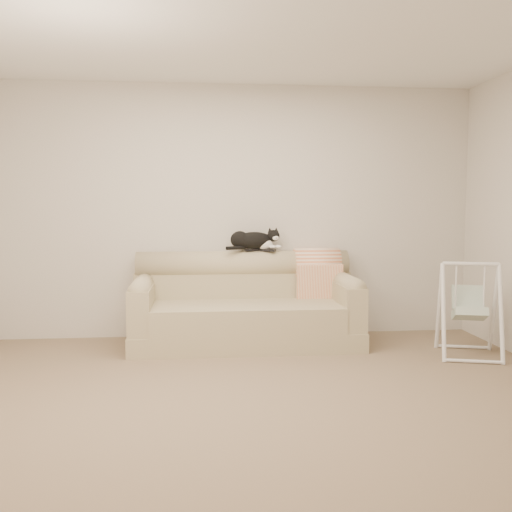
{
  "coord_description": "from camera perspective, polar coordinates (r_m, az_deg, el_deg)",
  "views": [
    {
      "loc": [
        -0.37,
        -3.93,
        1.35
      ],
      "look_at": [
        0.15,
        1.27,
        0.9
      ],
      "focal_mm": 40.0,
      "sensor_mm": 36.0,
      "label": 1
    }
  ],
  "objects": [
    {
      "name": "ground_plane",
      "position": [
        4.17,
        -0.31,
        -13.94
      ],
      "size": [
        5.0,
        5.0,
        0.0
      ],
      "primitive_type": "plane",
      "color": "#746249",
      "rests_on": "ground"
    },
    {
      "name": "room_shell",
      "position": [
        3.95,
        -0.32,
        7.51
      ],
      "size": [
        5.04,
        4.04,
        2.6
      ],
      "color": "beige",
      "rests_on": "ground"
    },
    {
      "name": "sofa",
      "position": [
        5.65,
        -1.1,
        -5.23
      ],
      "size": [
        2.2,
        0.93,
        0.9
      ],
      "color": "tan",
      "rests_on": "ground"
    },
    {
      "name": "remote_a",
      "position": [
        5.83,
        -0.27,
        0.63
      ],
      "size": [
        0.19,
        0.11,
        0.03
      ],
      "color": "black",
      "rests_on": "sofa"
    },
    {
      "name": "remote_b",
      "position": [
        5.81,
        1.19,
        0.58
      ],
      "size": [
        0.17,
        0.13,
        0.02
      ],
      "color": "black",
      "rests_on": "sofa"
    },
    {
      "name": "tuxedo_cat",
      "position": [
        5.82,
        -0.24,
        1.59
      ],
      "size": [
        0.59,
        0.32,
        0.23
      ],
      "color": "black",
      "rests_on": "sofa"
    },
    {
      "name": "throw_blanket",
      "position": [
        5.93,
        6.11,
        -1.12
      ],
      "size": [
        0.47,
        0.38,
        0.58
      ],
      "color": "#DE7A49",
      "rests_on": "sofa"
    },
    {
      "name": "baby_swing",
      "position": [
        5.52,
        20.54,
        -4.98
      ],
      "size": [
        0.65,
        0.68,
        0.86
      ],
      "color": "white",
      "rests_on": "ground"
    }
  ]
}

